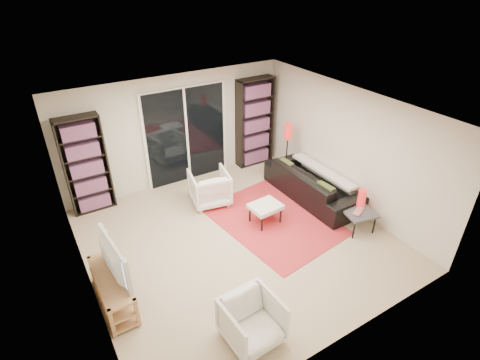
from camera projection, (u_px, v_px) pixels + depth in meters
name	position (u px, v px, depth m)	size (l,w,h in m)	color
floor	(237.00, 238.00, 6.77)	(5.00, 5.00, 0.00)	#C2A98B
wall_back	(177.00, 131.00, 8.00)	(5.00, 0.02, 2.40)	beige
wall_front	(348.00, 275.00, 4.32)	(5.00, 0.02, 2.40)	beige
wall_left	(78.00, 231.00, 5.04)	(0.02, 5.00, 2.40)	beige
wall_right	(346.00, 147.00, 7.28)	(0.02, 5.00, 2.40)	beige
ceiling	(236.00, 112.00, 5.55)	(5.00, 5.00, 0.02)	white
sliding_door	(186.00, 136.00, 8.14)	(1.92, 0.08, 2.16)	white
bookshelf_left	(86.00, 165.00, 7.12)	(0.80, 0.30, 1.95)	black
bookshelf_right	(255.00, 123.00, 8.81)	(0.90, 0.30, 2.10)	black
tv_stand	(113.00, 289.00, 5.38)	(0.39, 1.23, 0.50)	tan
tv	(108.00, 261.00, 5.12)	(1.02, 0.13, 0.59)	black
rug	(273.00, 220.00, 7.23)	(1.83, 2.47, 0.01)	red
sofa	(312.00, 184.00, 7.79)	(2.25, 0.88, 0.66)	black
armchair_back	(210.00, 187.00, 7.62)	(0.75, 0.77, 0.70)	silver
armchair_front	(252.00, 321.00, 4.82)	(0.69, 0.71, 0.65)	silver
ottoman	(266.00, 207.00, 7.02)	(0.60, 0.50, 0.40)	silver
side_table	(359.00, 213.00, 6.83)	(0.64, 0.64, 0.40)	#3F3F44
laptop	(361.00, 212.00, 6.76)	(0.31, 0.20, 0.02)	silver
table_lamp	(362.00, 198.00, 6.88)	(0.15, 0.15, 0.34)	red
floor_lamp	(288.00, 137.00, 8.24)	(0.20, 0.20, 1.30)	black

